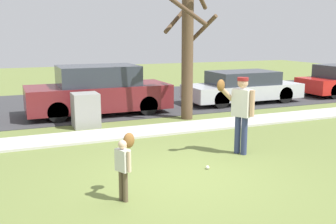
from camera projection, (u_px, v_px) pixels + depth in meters
The scene contains 10 objects.
ground_plane at pixel (131, 134), 10.62m from camera, with size 48.00×48.00×0.00m, color olive.
sidewalk_strip at pixel (130, 133), 10.70m from camera, with size 36.00×1.20×0.06m, color beige.
road_surface at pixel (92, 104), 15.24m from camera, with size 36.00×6.80×0.02m, color #38383A.
person_adult at pixel (240, 107), 8.68m from camera, with size 0.85×0.57×1.74m.
person_child at pixel (125, 159), 6.34m from camera, with size 0.43×0.53×1.06m.
baseball at pixel (208, 167), 7.88m from camera, with size 0.07×0.07×0.07m, color white.
utility_cabinet at pixel (86, 110), 11.41m from camera, with size 0.74×0.74×0.99m, color gray.
street_tree_near at pixel (188, 47), 12.16m from camera, with size 1.84×1.88×4.24m.
parked_suv_maroon at pixel (98, 91), 13.16m from camera, with size 4.70×1.90×1.63m.
parked_sedan_silver at pixel (242, 87), 15.43m from camera, with size 4.60×1.80×1.23m.
Camera 1 is at (-3.01, -6.40, 2.66)m, focal length 41.99 mm.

